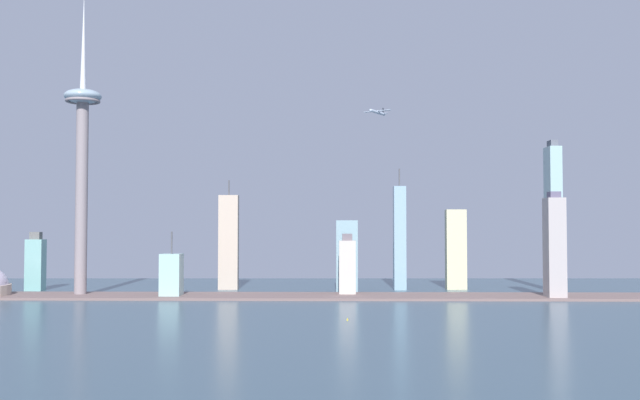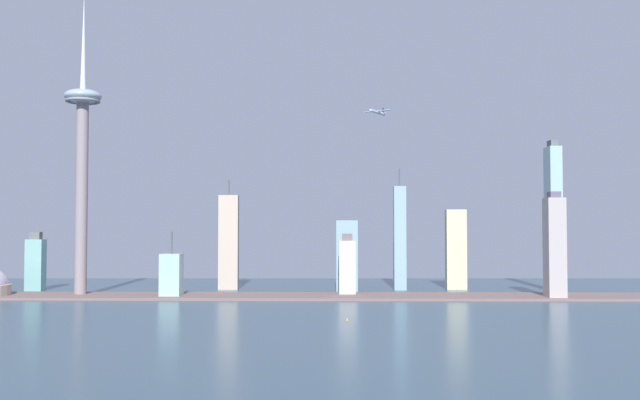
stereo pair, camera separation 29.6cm
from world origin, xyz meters
name	(u,v)px [view 2 (the right image)]	position (x,y,z in m)	size (l,w,h in m)	color
waterfront_pier	(296,296)	(0.00, 535.19, 1.20)	(823.34, 70.50, 2.41)	#715B58
observation_tower	(82,145)	(-221.05, 543.43, 155.79)	(37.92, 37.92, 315.88)	gray
skyscraper_0	(229,242)	(-81.46, 628.95, 53.73)	(22.14, 12.18, 124.56)	#BFAA96
skyscraper_1	(36,264)	(-294.71, 608.52, 30.19)	(18.80, 15.16, 65.42)	#78AFAA
skyscraper_2	(555,247)	(254.84, 519.08, 50.80)	(17.31, 21.49, 105.45)	#ACA19F
skyscraper_3	(553,217)	(283.52, 615.88, 81.56)	(13.28, 26.81, 167.72)	#95BABC
skyscraper_4	(400,238)	(113.44, 629.95, 58.74)	(13.57, 18.30, 137.62)	#84A8BB
skyscraper_5	(171,276)	(-124.09, 528.20, 22.13)	(20.21, 22.53, 66.27)	#9CC6C1
skyscraper_6	(347,256)	(52.83, 602.08, 39.07)	(23.45, 24.72, 78.14)	#81A4B0
skyscraper_7	(456,249)	(178.12, 635.49, 45.43)	(22.75, 14.60, 90.86)	beige
skyscraper_8	(347,267)	(52.34, 553.96, 29.78)	(16.98, 22.74, 63.88)	beige
channel_buoy_1	(347,319)	(48.46, 355.71, 0.92)	(1.45, 1.45, 1.84)	yellow
airplane	(377,112)	(84.36, 563.39, 191.95)	(28.61, 29.41, 8.10)	#A9B9CE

